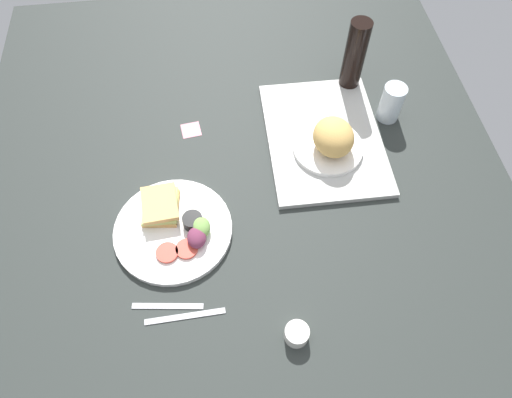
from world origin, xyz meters
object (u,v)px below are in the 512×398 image
object	(u,v)px
serving_tray	(324,138)
knife	(185,316)
plate_with_salad	(174,226)
fork	(168,306)
soda_bottle	(354,57)
sticky_note	(191,130)
bread_plate_near	(332,140)
espresso_cup	(297,334)
drinking_glass	(391,103)

from	to	relation	value
serving_tray	knife	size ratio (longest dim) A/B	2.37
plate_with_salad	fork	distance (cm)	20.83
soda_bottle	knife	size ratio (longest dim) A/B	1.26
plate_with_salad	sticky_note	world-z (taller)	plate_with_salad
serving_tray	bread_plate_near	world-z (taller)	bread_plate_near
espresso_cup	sticky_note	bearing A→B (deg)	-162.21
bread_plate_near	sticky_note	size ratio (longest dim) A/B	3.59
drinking_glass	soda_bottle	distance (cm)	17.84
serving_tray	plate_with_salad	bearing A→B (deg)	-60.96
serving_tray	fork	size ratio (longest dim) A/B	2.65
plate_with_salad	drinking_glass	bearing A→B (deg)	115.44
bread_plate_near	drinking_glass	xyz separation A→B (cm)	(-11.72, 20.53, -0.02)
soda_bottle	sticky_note	distance (cm)	53.78
plate_with_salad	espresso_cup	size ratio (longest dim) A/B	5.47
serving_tray	drinking_glass	bearing A→B (deg)	107.10
bread_plate_near	soda_bottle	distance (cm)	29.13
serving_tray	plate_with_salad	xyz separation A→B (cm)	(24.76, -44.58, 0.83)
serving_tray	espresso_cup	world-z (taller)	espresso_cup
espresso_cup	drinking_glass	bearing A→B (deg)	148.09
fork	knife	distance (cm)	5.00
drinking_glass	sticky_note	size ratio (longest dim) A/B	2.12
plate_with_salad	knife	world-z (taller)	plate_with_salad
bread_plate_near	sticky_note	bearing A→B (deg)	-109.35
bread_plate_near	soda_bottle	bearing A→B (deg)	155.78
drinking_glass	espresso_cup	bearing A→B (deg)	-31.91
drinking_glass	fork	size ratio (longest dim) A/B	0.70
drinking_glass	soda_bottle	world-z (taller)	soda_bottle
sticky_note	fork	bearing A→B (deg)	-8.68
bread_plate_near	espresso_cup	size ratio (longest dim) A/B	3.59
knife	plate_with_salad	bearing A→B (deg)	92.24
soda_bottle	bread_plate_near	bearing A→B (deg)	-24.22
drinking_glass	fork	bearing A→B (deg)	-52.69
drinking_glass	soda_bottle	size ratio (longest dim) A/B	0.50
serving_tray	knife	bearing A→B (deg)	-41.61
fork	sticky_note	bearing A→B (deg)	88.85
espresso_cup	sticky_note	world-z (taller)	espresso_cup
drinking_glass	sticky_note	distance (cm)	60.17
bread_plate_near	knife	bearing A→B (deg)	-45.26
knife	serving_tray	bearing A→B (deg)	46.77
espresso_cup	bread_plate_near	bearing A→B (deg)	160.04
drinking_glass	fork	world-z (taller)	drinking_glass
plate_with_salad	fork	bearing A→B (deg)	-6.64
bread_plate_near	sticky_note	xyz separation A→B (cm)	(-13.81, -39.32, -5.88)
bread_plate_near	fork	world-z (taller)	bread_plate_near
bread_plate_near	plate_with_salad	xyz separation A→B (cm)	(19.53, -45.16, -4.32)
drinking_glass	sticky_note	world-z (taller)	drinking_glass
serving_tray	espresso_cup	bearing A→B (deg)	-17.70
fork	sticky_note	distance (cm)	54.61
soda_bottle	sticky_note	xyz separation A→B (cm)	(12.18, -51.01, -11.91)
plate_with_salad	fork	world-z (taller)	plate_with_salad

